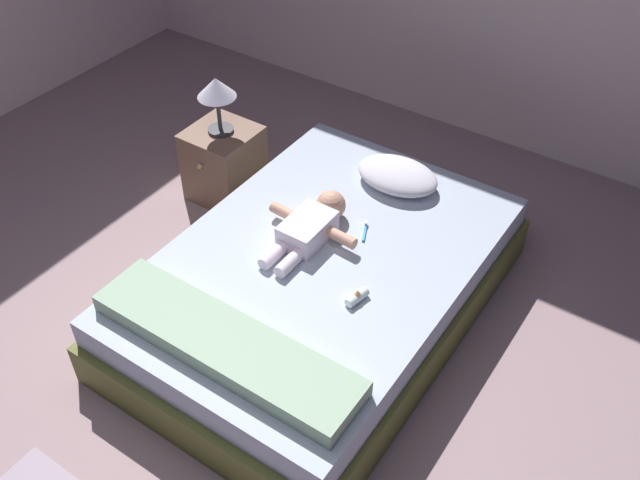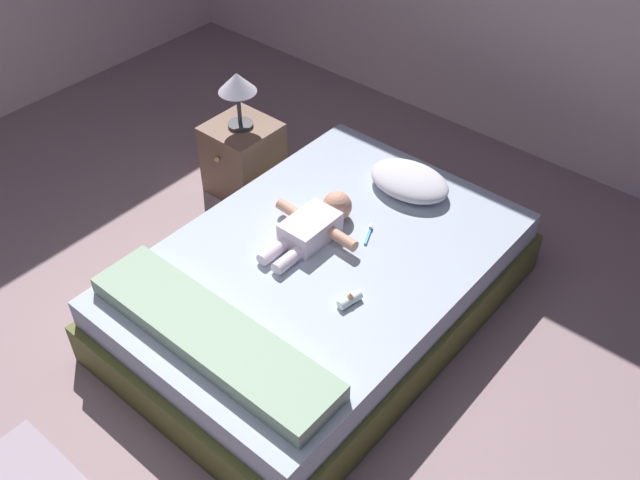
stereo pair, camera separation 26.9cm
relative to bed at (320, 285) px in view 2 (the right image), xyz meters
name	(u,v)px [view 2 (the right image)]	position (x,y,z in m)	size (l,w,h in m)	color
ground_plane	(179,434)	(0.00, -0.96, -0.19)	(8.00, 8.00, 0.00)	gray
bed	(320,285)	(0.00, 0.00, 0.00)	(1.39, 2.01, 0.39)	brown
pillow	(409,181)	(0.03, 0.70, 0.26)	(0.45, 0.32, 0.12)	silver
baby	(315,225)	(-0.12, 0.10, 0.26)	(0.50, 0.58, 0.15)	silver
toothbrush	(369,234)	(0.09, 0.27, 0.21)	(0.07, 0.13, 0.02)	#378FDB
nightstand	(243,158)	(-1.03, 0.49, 0.04)	(0.38, 0.41, 0.45)	brown
lamp	(237,86)	(-1.03, 0.49, 0.52)	(0.22, 0.22, 0.34)	#333338
blanket	(211,335)	(0.00, -0.70, 0.24)	(1.25, 0.30, 0.09)	#94B293
baby_bottle	(350,300)	(0.30, -0.15, 0.23)	(0.07, 0.12, 0.07)	white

